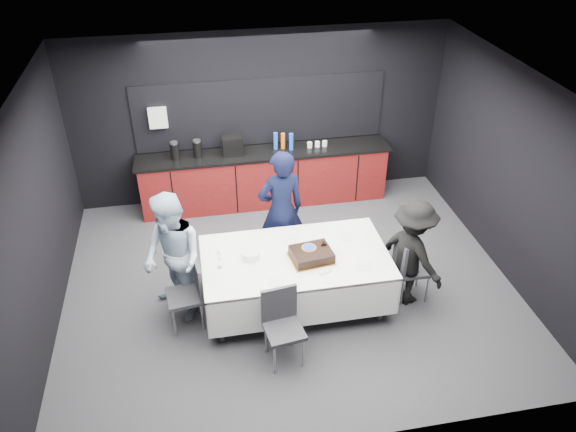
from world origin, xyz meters
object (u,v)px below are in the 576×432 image
(person_center, at_px, (281,210))
(cake_assembly, at_px, (312,254))
(plate_stack, at_px, (251,255))
(person_left, at_px, (173,258))
(chair_near, at_px, (282,320))
(chair_right, at_px, (407,264))
(person_right, at_px, (412,253))
(chair_left, at_px, (190,290))
(party_table, at_px, (295,265))
(champagne_flute, at_px, (218,257))

(person_center, bearing_deg, cake_assembly, 92.52)
(plate_stack, height_order, person_left, person_left)
(chair_near, bearing_deg, chair_right, 22.35)
(cake_assembly, relative_size, plate_stack, 2.50)
(chair_right, relative_size, person_right, 0.62)
(chair_near, relative_size, person_right, 0.62)
(chair_left, height_order, person_left, person_left)
(chair_right, bearing_deg, party_table, 175.63)
(chair_near, relative_size, person_left, 0.54)
(champagne_flute, height_order, person_right, person_right)
(chair_right, bearing_deg, chair_near, -157.65)
(plate_stack, bearing_deg, person_left, 176.88)
(chair_right, xyz_separation_m, person_left, (-2.94, 0.22, 0.33))
(chair_left, distance_m, chair_near, 1.24)
(plate_stack, height_order, chair_left, chair_left)
(champagne_flute, height_order, person_left, person_left)
(chair_right, distance_m, person_right, 0.22)
(party_table, xyz_separation_m, champagne_flute, (-0.95, -0.05, 0.30))
(chair_left, relative_size, person_center, 0.52)
(party_table, relative_size, person_left, 1.34)
(person_right, bearing_deg, person_center, 28.90)
(chair_left, xyz_separation_m, chair_right, (2.77, 0.00, 0.00))
(chair_near, bearing_deg, person_right, 20.63)
(person_center, bearing_deg, plate_stack, 47.98)
(cake_assembly, xyz_separation_m, chair_near, (-0.50, -0.75, -0.31))
(chair_near, distance_m, person_right, 1.92)
(cake_assembly, height_order, chair_left, cake_assembly)
(chair_left, xyz_separation_m, person_center, (1.30, 1.00, 0.36))
(party_table, xyz_separation_m, plate_stack, (-0.55, 0.06, 0.19))
(chair_left, height_order, chair_near, same)
(cake_assembly, height_order, chair_right, cake_assembly)
(party_table, height_order, chair_left, chair_left)
(cake_assembly, relative_size, person_left, 0.33)
(chair_left, height_order, chair_right, same)
(cake_assembly, xyz_separation_m, plate_stack, (-0.73, 0.15, -0.02))
(champagne_flute, relative_size, chair_right, 0.24)
(plate_stack, xyz_separation_m, person_left, (-0.94, 0.05, 0.03))
(chair_right, xyz_separation_m, person_right, (0.02, -0.06, 0.21))
(party_table, xyz_separation_m, person_left, (-1.49, 0.11, 0.22))
(person_right, bearing_deg, party_table, 57.65)
(party_table, distance_m, chair_right, 1.46)
(cake_assembly, bearing_deg, chair_left, -179.13)
(cake_assembly, xyz_separation_m, person_left, (-1.67, 0.20, 0.02))
(chair_left, bearing_deg, person_right, -1.07)
(chair_left, height_order, person_center, person_center)
(chair_left, relative_size, person_left, 0.54)
(person_right, bearing_deg, chair_right, -9.78)
(chair_right, bearing_deg, person_left, 175.63)
(chair_right, distance_m, chair_near, 1.91)
(cake_assembly, bearing_deg, chair_right, -0.90)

